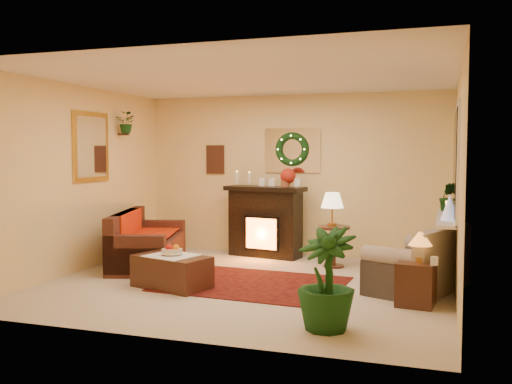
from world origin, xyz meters
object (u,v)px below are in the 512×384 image
(sofa, at_px, (148,236))
(loveseat, at_px, (417,256))
(fireplace, at_px, (265,222))
(coffee_table, at_px, (172,271))
(side_table_round, at_px, (334,245))
(end_table_square, at_px, (416,281))

(sofa, bearing_deg, loveseat, -21.62)
(fireplace, bearing_deg, coffee_table, -91.01)
(sofa, distance_m, side_table_round, 2.73)
(loveseat, bearing_deg, side_table_round, 161.29)
(loveseat, height_order, end_table_square, loveseat)
(end_table_square, bearing_deg, sofa, 164.52)
(loveseat, distance_m, side_table_round, 1.62)
(sofa, xyz_separation_m, loveseat, (3.85, -0.34, -0.01))
(side_table_round, bearing_deg, fireplace, 157.73)
(end_table_square, xyz_separation_m, coffee_table, (-2.90, -0.09, -0.06))
(end_table_square, distance_m, coffee_table, 2.91)
(end_table_square, bearing_deg, side_table_round, 124.51)
(end_table_square, bearing_deg, loveseat, 91.52)
(fireplace, height_order, loveseat, fireplace)
(end_table_square, bearing_deg, coffee_table, -178.29)
(sofa, bearing_deg, fireplace, 23.86)
(sofa, bearing_deg, coffee_table, -66.80)
(coffee_table, bearing_deg, fireplace, 95.78)
(side_table_round, height_order, end_table_square, side_table_round)
(end_table_square, height_order, coffee_table, end_table_square)
(sofa, height_order, end_table_square, sofa)
(fireplace, xyz_separation_m, end_table_square, (2.44, -2.29, -0.28))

